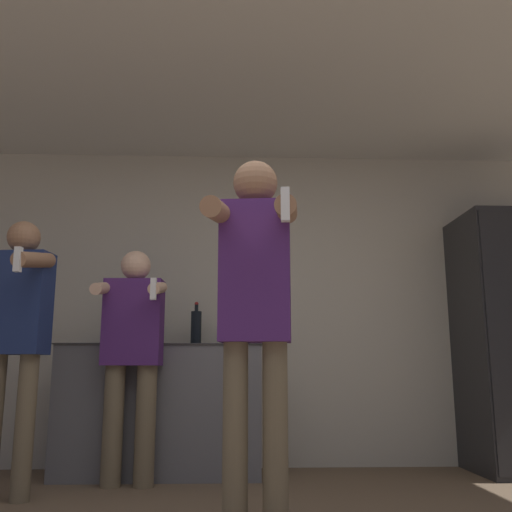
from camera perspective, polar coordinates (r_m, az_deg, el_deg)
wall_back at (r=4.71m, az=-2.16°, el=-4.88°), size 7.00×0.06×2.55m
ceiling_slab at (r=3.80m, az=-1.98°, el=17.43°), size 7.00×3.16×0.05m
counter at (r=4.39m, az=-9.39°, el=-14.85°), size 1.48×0.64×0.93m
bottle_brown_liquor at (r=4.42m, az=-5.97°, el=-7.11°), size 0.08×0.08×0.33m
bottle_tall_gin at (r=4.47m, az=-11.32°, el=-7.24°), size 0.09×0.09×0.29m
bottle_green_wine at (r=4.41m, az=-1.27°, el=-7.08°), size 0.08×0.08×0.35m
person_woman_foreground at (r=2.62m, az=-0.02°, el=-4.46°), size 0.44×0.54×1.73m
person_man_side at (r=3.78m, az=-22.87°, el=-6.29°), size 0.48×0.54×1.67m
person_spectator_back at (r=3.99m, az=-12.22°, el=-8.93°), size 0.46×0.44×1.56m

